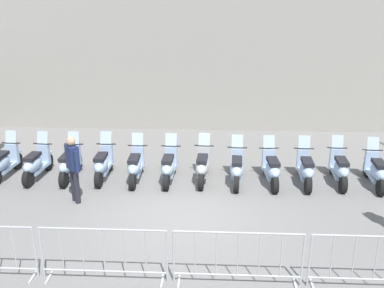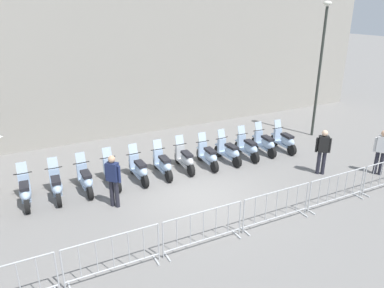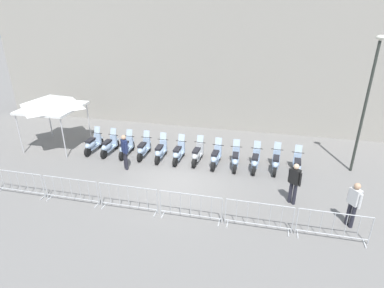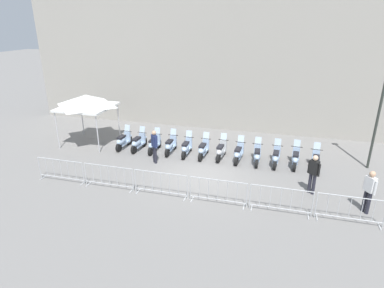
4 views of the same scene
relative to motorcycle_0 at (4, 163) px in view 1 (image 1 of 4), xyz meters
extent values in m
plane|color=slate|center=(5.13, -2.12, -0.45)|extent=(120.00, 120.00, 0.00)
cylinder|color=black|center=(0.04, 0.70, -0.21)|extent=(0.17, 0.49, 0.48)
cube|color=#A8C1E0|center=(0.00, 0.08, -0.17)|extent=(0.33, 0.88, 0.10)
ellipsoid|color=#A8C1E0|center=(-0.01, -0.20, 0.07)|extent=(0.41, 0.86, 0.40)
cube|color=black|center=(-0.01, -0.17, 0.29)|extent=(0.32, 0.62, 0.10)
cube|color=#A8C1E0|center=(0.03, 0.51, 0.10)|extent=(0.35, 0.16, 0.60)
cylinder|color=black|center=(0.03, 0.51, 0.43)|extent=(0.56, 0.07, 0.04)
cube|color=silver|center=(0.03, 0.56, 0.61)|extent=(0.33, 0.16, 0.35)
cube|color=#A8C1E0|center=(0.04, 0.70, 0.06)|extent=(0.22, 0.33, 0.06)
cylinder|color=black|center=(0.99, 0.65, -0.21)|extent=(0.18, 0.49, 0.48)
cylinder|color=black|center=(0.89, -0.58, -0.21)|extent=(0.18, 0.49, 0.48)
cube|color=#A8C1E0|center=(0.94, 0.04, -0.17)|extent=(0.35, 0.89, 0.10)
ellipsoid|color=#A8C1E0|center=(0.92, -0.24, 0.07)|extent=(0.43, 0.87, 0.40)
cube|color=black|center=(0.92, -0.21, 0.29)|extent=(0.33, 0.62, 0.10)
cube|color=#A8C1E0|center=(0.98, 0.47, 0.10)|extent=(0.35, 0.17, 0.60)
cylinder|color=black|center=(0.98, 0.47, 0.43)|extent=(0.56, 0.08, 0.04)
cube|color=silver|center=(0.98, 0.52, 0.61)|extent=(0.33, 0.17, 0.35)
cube|color=#A8C1E0|center=(0.99, 0.65, 0.06)|extent=(0.23, 0.34, 0.06)
cylinder|color=black|center=(1.89, 0.65, -0.21)|extent=(0.15, 0.48, 0.48)
cylinder|color=black|center=(1.87, -0.59, -0.21)|extent=(0.15, 0.48, 0.48)
cube|color=#A8C1E0|center=(1.88, 0.03, -0.17)|extent=(0.29, 0.87, 0.10)
ellipsoid|color=#A8C1E0|center=(1.88, -0.25, 0.07)|extent=(0.37, 0.85, 0.40)
cube|color=black|center=(1.88, -0.22, 0.29)|extent=(0.29, 0.60, 0.10)
cube|color=#A8C1E0|center=(1.89, 0.47, 0.10)|extent=(0.34, 0.15, 0.60)
cylinder|color=black|center=(1.89, 0.47, 0.43)|extent=(0.56, 0.04, 0.04)
cube|color=silver|center=(1.89, 0.52, 0.61)|extent=(0.32, 0.14, 0.35)
cube|color=#A8C1E0|center=(1.89, 0.65, 0.06)|extent=(0.21, 0.32, 0.06)
cylinder|color=black|center=(2.83, 0.68, -0.21)|extent=(0.15, 0.48, 0.48)
cylinder|color=black|center=(2.82, -0.56, -0.21)|extent=(0.15, 0.48, 0.48)
cube|color=#A8C1E0|center=(2.82, 0.06, -0.17)|extent=(0.29, 0.87, 0.10)
ellipsoid|color=#A8C1E0|center=(2.82, -0.21, 0.07)|extent=(0.37, 0.84, 0.40)
cube|color=black|center=(2.82, -0.18, 0.29)|extent=(0.29, 0.60, 0.10)
cube|color=#A8C1E0|center=(2.83, 0.50, 0.10)|extent=(0.34, 0.14, 0.60)
cylinder|color=black|center=(2.83, 0.50, 0.43)|extent=(0.56, 0.04, 0.04)
cube|color=silver|center=(2.83, 0.55, 0.61)|extent=(0.32, 0.14, 0.35)
cube|color=#A8C1E0|center=(2.83, 0.68, 0.06)|extent=(0.20, 0.32, 0.06)
cylinder|color=black|center=(3.76, 0.58, -0.21)|extent=(0.14, 0.48, 0.48)
cylinder|color=black|center=(3.76, -0.66, -0.21)|extent=(0.14, 0.48, 0.48)
cube|color=#A8C1E0|center=(3.76, -0.04, -0.17)|extent=(0.28, 0.87, 0.10)
ellipsoid|color=#A8C1E0|center=(3.76, -0.32, 0.07)|extent=(0.36, 0.84, 0.40)
cube|color=black|center=(3.76, -0.29, 0.29)|extent=(0.28, 0.60, 0.10)
cube|color=#A8C1E0|center=(3.76, 0.40, 0.10)|extent=(0.34, 0.14, 0.60)
cylinder|color=black|center=(3.76, 0.40, 0.43)|extent=(0.56, 0.04, 0.04)
cube|color=silver|center=(3.76, 0.45, 0.61)|extent=(0.32, 0.14, 0.35)
cube|color=#A8C1E0|center=(3.76, 0.58, 0.06)|extent=(0.20, 0.32, 0.06)
cylinder|color=black|center=(4.74, 0.57, -0.21)|extent=(0.17, 0.49, 0.48)
cylinder|color=black|center=(4.67, -0.67, -0.21)|extent=(0.17, 0.49, 0.48)
cube|color=#A8C1E0|center=(4.70, -0.05, -0.17)|extent=(0.33, 0.88, 0.10)
ellipsoid|color=#A8C1E0|center=(4.69, -0.33, 0.07)|extent=(0.41, 0.86, 0.40)
cube|color=black|center=(4.69, -0.30, 0.29)|extent=(0.31, 0.61, 0.10)
cube|color=#A8C1E0|center=(4.73, 0.38, 0.10)|extent=(0.35, 0.16, 0.60)
cylinder|color=black|center=(4.73, 0.38, 0.43)|extent=(0.56, 0.07, 0.04)
cube|color=silver|center=(4.73, 0.43, 0.61)|extent=(0.33, 0.16, 0.35)
cube|color=#A8C1E0|center=(4.74, 0.57, 0.06)|extent=(0.22, 0.33, 0.06)
cylinder|color=black|center=(5.69, 0.62, -0.21)|extent=(0.18, 0.49, 0.48)
cylinder|color=black|center=(5.60, -0.62, -0.21)|extent=(0.18, 0.49, 0.48)
cube|color=#B7BABC|center=(5.64, 0.00, -0.17)|extent=(0.34, 0.89, 0.10)
ellipsoid|color=#B7BABC|center=(5.62, -0.28, 0.07)|extent=(0.42, 0.86, 0.40)
cube|color=black|center=(5.62, -0.25, 0.29)|extent=(0.32, 0.62, 0.10)
cube|color=#B7BABC|center=(5.67, 0.43, 0.10)|extent=(0.35, 0.16, 0.60)
cylinder|color=black|center=(5.67, 0.43, 0.43)|extent=(0.56, 0.08, 0.04)
cube|color=silver|center=(5.68, 0.48, 0.61)|extent=(0.33, 0.16, 0.35)
cube|color=#B7BABC|center=(5.69, 0.62, 0.06)|extent=(0.22, 0.33, 0.06)
cylinder|color=black|center=(6.63, 0.49, -0.21)|extent=(0.17, 0.49, 0.48)
cylinder|color=black|center=(6.53, -0.75, -0.21)|extent=(0.17, 0.49, 0.48)
cube|color=#A8C1E0|center=(6.58, -0.13, -0.17)|extent=(0.34, 0.89, 0.10)
ellipsoid|color=#A8C1E0|center=(6.56, -0.41, 0.07)|extent=(0.42, 0.86, 0.40)
cube|color=black|center=(6.56, -0.38, 0.29)|extent=(0.32, 0.62, 0.10)
cube|color=#A8C1E0|center=(6.61, 0.30, 0.10)|extent=(0.35, 0.16, 0.60)
cylinder|color=black|center=(6.61, 0.30, 0.43)|extent=(0.56, 0.08, 0.04)
cube|color=silver|center=(6.62, 0.35, 0.61)|extent=(0.33, 0.16, 0.35)
cube|color=#A8C1E0|center=(6.63, 0.49, 0.06)|extent=(0.22, 0.33, 0.06)
cylinder|color=black|center=(7.49, 0.46, -0.21)|extent=(0.16, 0.49, 0.48)
cylinder|color=black|center=(7.54, -0.77, -0.21)|extent=(0.16, 0.49, 0.48)
cube|color=#A8C1E0|center=(7.52, -0.16, -0.17)|extent=(0.31, 0.88, 0.10)
ellipsoid|color=#A8C1E0|center=(7.53, -0.43, 0.07)|extent=(0.39, 0.85, 0.40)
cube|color=black|center=(7.53, -0.40, 0.29)|extent=(0.30, 0.61, 0.10)
cube|color=#A8C1E0|center=(7.50, 0.28, 0.10)|extent=(0.35, 0.15, 0.60)
cylinder|color=black|center=(7.50, 0.28, 0.43)|extent=(0.56, 0.06, 0.04)
cube|color=silver|center=(7.50, 0.33, 0.61)|extent=(0.33, 0.15, 0.35)
cube|color=#A8C1E0|center=(7.49, 0.46, 0.06)|extent=(0.21, 0.33, 0.06)
cylinder|color=black|center=(8.50, 0.47, -0.21)|extent=(0.17, 0.49, 0.48)
cylinder|color=black|center=(8.42, -0.77, -0.21)|extent=(0.17, 0.49, 0.48)
cube|color=#A8C1E0|center=(8.46, -0.15, -0.17)|extent=(0.34, 0.88, 0.10)
ellipsoid|color=#A8C1E0|center=(8.44, -0.43, 0.07)|extent=(0.41, 0.86, 0.40)
cube|color=black|center=(8.44, -0.40, 0.29)|extent=(0.32, 0.62, 0.10)
cube|color=#A8C1E0|center=(8.49, 0.28, 0.10)|extent=(0.35, 0.16, 0.60)
cylinder|color=black|center=(8.49, 0.28, 0.43)|extent=(0.56, 0.07, 0.04)
cube|color=silver|center=(8.49, 0.33, 0.61)|extent=(0.33, 0.16, 0.35)
cube|color=#A8C1E0|center=(8.50, 0.47, 0.06)|extent=(0.22, 0.33, 0.06)
cylinder|color=black|center=(9.45, 0.54, -0.21)|extent=(0.18, 0.49, 0.48)
cylinder|color=black|center=(9.35, -0.69, -0.21)|extent=(0.18, 0.49, 0.48)
cube|color=#A8C1E0|center=(9.40, -0.08, -0.17)|extent=(0.35, 0.89, 0.10)
ellipsoid|color=#A8C1E0|center=(9.38, -0.35, 0.07)|extent=(0.43, 0.87, 0.40)
cube|color=black|center=(9.38, -0.32, 0.29)|extent=(0.33, 0.62, 0.10)
cube|color=#A8C1E0|center=(9.43, 0.36, 0.10)|extent=(0.35, 0.17, 0.60)
cylinder|color=black|center=(9.43, 0.36, 0.43)|extent=(0.56, 0.08, 0.04)
cube|color=silver|center=(9.44, 0.41, 0.61)|extent=(0.33, 0.16, 0.35)
cube|color=#A8C1E0|center=(9.45, 0.54, 0.06)|extent=(0.22, 0.33, 0.06)
cylinder|color=black|center=(10.39, 0.39, -0.21)|extent=(0.18, 0.49, 0.48)
cylinder|color=black|center=(10.29, -0.84, -0.21)|extent=(0.18, 0.49, 0.48)
cube|color=#A8C1E0|center=(10.34, -0.23, -0.17)|extent=(0.35, 0.89, 0.10)
ellipsoid|color=#A8C1E0|center=(10.31, -0.51, 0.07)|extent=(0.43, 0.87, 0.40)
cube|color=black|center=(10.32, -0.47, 0.29)|extent=(0.33, 0.62, 0.10)
cube|color=#A8C1E0|center=(10.37, 0.21, 0.10)|extent=(0.35, 0.17, 0.60)
cylinder|color=black|center=(10.37, 0.21, 0.43)|extent=(0.56, 0.08, 0.04)
cube|color=silver|center=(10.38, 0.25, 0.61)|extent=(0.33, 0.17, 0.35)
cube|color=#A8C1E0|center=(10.39, 0.39, 0.06)|extent=(0.23, 0.34, 0.06)
cube|color=#B2B5B7|center=(2.53, -4.50, -0.43)|extent=(0.05, 0.44, 0.04)
cylinder|color=#B2B5B7|center=(2.62, -4.50, 0.07)|extent=(0.04, 0.04, 1.05)
cylinder|color=#B2B5B7|center=(2.24, -4.49, 0.16)|extent=(0.02, 0.02, 0.87)
cube|color=#B2B5B7|center=(2.83, -4.51, -0.43)|extent=(0.05, 0.44, 0.04)
cube|color=#B2B5B7|center=(4.93, -4.55, -0.43)|extent=(0.05, 0.44, 0.04)
cylinder|color=#B2B5B7|center=(2.74, -4.50, 0.07)|extent=(0.04, 0.04, 1.05)
cylinder|color=#B2B5B7|center=(5.02, -4.55, 0.07)|extent=(0.04, 0.04, 1.05)
cylinder|color=#B2B5B7|center=(3.88, -4.53, 0.60)|extent=(2.28, 0.08, 0.04)
cylinder|color=#B2B5B7|center=(3.88, -4.53, -0.27)|extent=(2.28, 0.08, 0.04)
cylinder|color=#B2B5B7|center=(3.12, -4.51, 0.16)|extent=(0.02, 0.02, 0.87)
cylinder|color=#B2B5B7|center=(3.50, -4.52, 0.16)|extent=(0.02, 0.02, 0.87)
cylinder|color=#B2B5B7|center=(3.88, -4.53, 0.16)|extent=(0.02, 0.02, 0.87)
cylinder|color=#B2B5B7|center=(4.26, -4.54, 0.16)|extent=(0.02, 0.02, 0.87)
cylinder|color=#B2B5B7|center=(4.64, -4.54, 0.16)|extent=(0.02, 0.02, 0.87)
cube|color=#B2B5B7|center=(5.23, -4.56, -0.43)|extent=(0.05, 0.44, 0.04)
cube|color=#B2B5B7|center=(7.33, -4.60, -0.43)|extent=(0.05, 0.44, 0.04)
cylinder|color=#B2B5B7|center=(5.14, -4.55, 0.07)|extent=(0.04, 0.04, 1.05)
cylinder|color=#B2B5B7|center=(7.42, -4.60, 0.07)|extent=(0.04, 0.04, 1.05)
cylinder|color=#B2B5B7|center=(6.28, -4.58, 0.60)|extent=(2.28, 0.08, 0.04)
cylinder|color=#B2B5B7|center=(6.28, -4.58, -0.27)|extent=(2.28, 0.08, 0.04)
cylinder|color=#B2B5B7|center=(5.52, -4.56, 0.16)|extent=(0.02, 0.02, 0.87)
cylinder|color=#B2B5B7|center=(5.90, -4.57, 0.16)|extent=(0.02, 0.02, 0.87)
cylinder|color=#B2B5B7|center=(6.28, -4.58, 0.16)|extent=(0.02, 0.02, 0.87)
cylinder|color=#B2B5B7|center=(6.66, -4.59, 0.16)|extent=(0.02, 0.02, 0.87)
cylinder|color=#B2B5B7|center=(7.04, -4.59, 0.16)|extent=(0.02, 0.02, 0.87)
cube|color=#B2B5B7|center=(7.63, -4.61, -0.43)|extent=(0.05, 0.44, 0.04)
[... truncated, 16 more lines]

